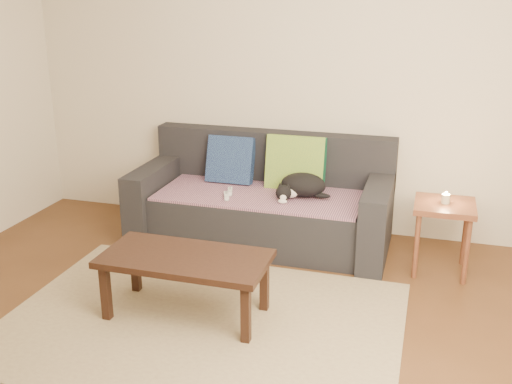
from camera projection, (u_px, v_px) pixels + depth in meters
The scene contains 13 objects.
ground at pixel (193, 335), 3.69m from camera, with size 4.50×4.50×0.00m, color brown.
back_wall at pixel (277, 79), 5.09m from camera, with size 4.50×0.04×2.60m, color beige.
sofa at pixel (263, 205), 5.02m from camera, with size 2.10×0.94×0.87m.
throw_blanket at pixel (260, 195), 4.89m from camera, with size 1.66×0.74×0.02m, color #43274A.
cushion_navy at pixel (231, 160), 5.16m from camera, with size 0.40×0.10×0.40m, color #0F1743.
cushion_green at pixel (296, 165), 5.00m from camera, with size 0.49×0.12×0.49m, color #0D5537.
cat at pixel (301, 186), 4.79m from camera, with size 0.45×0.42×0.19m.
wii_remote_a at pixel (226, 196), 4.79m from camera, with size 0.15×0.04×0.03m, color white.
wii_remote_b at pixel (230, 191), 4.90m from camera, with size 0.15×0.04×0.03m, color white.
side_table at pixel (444, 215), 4.40m from camera, with size 0.43×0.43×0.54m.
candle at pixel (446, 198), 4.36m from camera, with size 0.06×0.06×0.09m.
rug at pixel (202, 322), 3.82m from camera, with size 2.50×1.80×0.01m, color tan.
coffee_table at pixel (185, 263), 3.80m from camera, with size 1.06×0.53×0.42m.
Camera 1 is at (1.29, -2.97, 2.01)m, focal length 42.00 mm.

